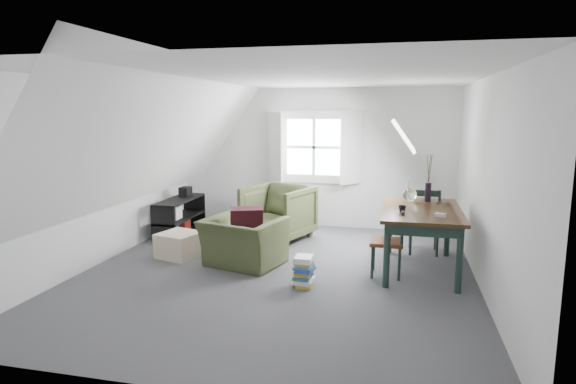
% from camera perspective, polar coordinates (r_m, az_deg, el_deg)
% --- Properties ---
extents(floor, '(5.50, 5.50, 0.00)m').
position_cam_1_polar(floor, '(6.37, -1.36, -9.62)').
color(floor, '#454549').
rests_on(floor, ground).
extents(ceiling, '(5.50, 5.50, 0.00)m').
position_cam_1_polar(ceiling, '(6.03, -1.45, 13.44)').
color(ceiling, white).
rests_on(ceiling, wall_back).
extents(wall_back, '(5.00, 0.00, 5.00)m').
position_cam_1_polar(wall_back, '(8.74, 3.14, 4.03)').
color(wall_back, silver).
rests_on(wall_back, ground).
extents(wall_front, '(5.00, 0.00, 5.00)m').
position_cam_1_polar(wall_front, '(3.53, -12.72, -4.51)').
color(wall_front, silver).
rests_on(wall_front, ground).
extents(wall_left, '(0.00, 5.50, 5.50)m').
position_cam_1_polar(wall_left, '(7.12, -21.29, 2.12)').
color(wall_left, silver).
rests_on(wall_left, ground).
extents(wall_right, '(0.00, 5.50, 5.50)m').
position_cam_1_polar(wall_right, '(5.96, 22.54, 0.71)').
color(wall_right, silver).
rests_on(wall_right, ground).
extents(slope_left, '(3.19, 5.50, 4.48)m').
position_cam_1_polar(slope_left, '(6.58, -14.68, 6.50)').
color(slope_left, white).
rests_on(slope_left, wall_left).
extents(slope_right, '(3.19, 5.50, 4.48)m').
position_cam_1_polar(slope_right, '(5.83, 13.58, 6.18)').
color(slope_right, white).
rests_on(slope_right, wall_right).
extents(dormer_window, '(1.71, 0.35, 1.30)m').
position_cam_1_polar(dormer_window, '(8.65, 3.06, 5.31)').
color(dormer_window, white).
rests_on(dormer_window, wall_back).
extents(skylight, '(0.35, 0.75, 0.47)m').
position_cam_1_polar(skylight, '(7.13, 13.53, 6.52)').
color(skylight, white).
rests_on(skylight, slope_right).
extents(armchair_near, '(1.20, 1.11, 0.65)m').
position_cam_1_polar(armchair_near, '(6.73, -5.27, -8.59)').
color(armchair_near, '#394122').
rests_on(armchair_near, floor).
extents(armchair_far, '(1.24, 1.25, 0.90)m').
position_cam_1_polar(armchair_far, '(8.01, -1.17, -5.57)').
color(armchair_far, '#394122').
rests_on(armchair_far, floor).
extents(throw_pillow, '(0.51, 0.40, 0.46)m').
position_cam_1_polar(throw_pillow, '(6.71, -4.94, -3.59)').
color(throw_pillow, '#3D101C').
rests_on(throw_pillow, armchair_near).
extents(ottoman, '(0.66, 0.66, 0.35)m').
position_cam_1_polar(ottoman, '(7.19, -12.73, -6.11)').
color(ottoman, '#C8B497').
rests_on(ottoman, floor).
extents(dining_table, '(1.00, 1.67, 0.83)m').
position_cam_1_polar(dining_table, '(6.54, 15.52, -2.87)').
color(dining_table, black).
rests_on(dining_table, floor).
extents(demijohn, '(0.20, 0.20, 0.28)m').
position_cam_1_polar(demijohn, '(6.93, 14.22, -0.23)').
color(demijohn, silver).
rests_on(demijohn, dining_table).
extents(vase_twigs, '(0.09, 0.09, 0.67)m').
position_cam_1_polar(vase_twigs, '(7.03, 16.26, 0.11)').
color(vase_twigs, black).
rests_on(vase_twigs, dining_table).
extents(cup, '(0.11, 0.11, 0.09)m').
position_cam_1_polar(cup, '(6.21, 13.36, -2.38)').
color(cup, black).
rests_on(cup, dining_table).
extents(paper_box, '(0.14, 0.12, 0.04)m').
position_cam_1_polar(paper_box, '(6.08, 17.61, -2.63)').
color(paper_box, white).
rests_on(paper_box, dining_table).
extents(dining_chair_far, '(0.46, 0.46, 0.98)m').
position_cam_1_polar(dining_chair_far, '(7.38, 15.85, -3.16)').
color(dining_chair_far, '#5D2C14').
rests_on(dining_chair_far, floor).
extents(dining_chair_near, '(0.41, 0.41, 0.88)m').
position_cam_1_polar(dining_chair_near, '(6.29, 11.94, -5.70)').
color(dining_chair_near, '#5D2C14').
rests_on(dining_chair_near, floor).
extents(media_shelf, '(0.41, 1.23, 0.63)m').
position_cam_1_polar(media_shelf, '(8.35, -12.80, -3.17)').
color(media_shelf, black).
rests_on(media_shelf, floor).
extents(electronics_box, '(0.17, 0.23, 0.18)m').
position_cam_1_polar(electronics_box, '(8.53, -12.06, 0.00)').
color(electronics_box, black).
rests_on(electronics_box, media_shelf).
extents(magazine_stack, '(0.27, 0.32, 0.36)m').
position_cam_1_polar(magazine_stack, '(5.89, 1.90, -9.37)').
color(magazine_stack, '#B29933').
rests_on(magazine_stack, floor).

